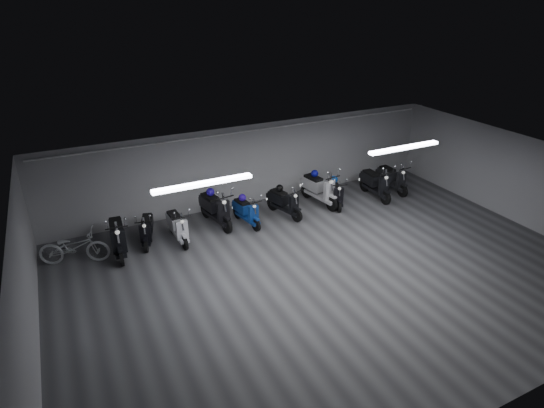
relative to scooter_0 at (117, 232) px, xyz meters
name	(u,v)px	position (x,y,z in m)	size (l,w,h in m)	color
floor	(329,272)	(4.85, -3.43, -0.72)	(14.00, 10.00, 0.01)	#3C3C3E
ceiling	(336,174)	(4.85, -3.43, 2.09)	(14.00, 10.00, 0.01)	gray
back_wall	(252,164)	(4.85, 1.58, 0.69)	(14.00, 0.01, 2.80)	#959597
front_wall	(502,356)	(4.85, -8.43, 0.69)	(14.00, 0.01, 2.80)	#959597
left_wall	(24,302)	(-2.16, -3.43, 0.69)	(0.01, 10.00, 2.80)	#959597
right_wall	(519,180)	(11.85, -3.43, 0.69)	(0.01, 10.00, 2.80)	#959597
fluor_strip_left	(203,184)	(1.85, -2.43, 2.03)	(2.40, 0.18, 0.08)	white
fluor_strip_right	(404,148)	(7.85, -2.43, 2.03)	(2.40, 0.18, 0.08)	white
conduit	(253,130)	(4.85, 1.49, 1.91)	(0.05, 0.05, 13.60)	white
scooter_0	(117,232)	(0.00, 0.00, 0.00)	(0.64, 1.91, 1.42)	black
scooter_1	(146,225)	(0.85, 0.27, -0.12)	(0.53, 1.58, 1.18)	black
scooter_2	(177,222)	(1.70, -0.02, -0.08)	(0.57, 1.70, 1.27)	silver
scooter_3	(215,204)	(3.06, 0.46, 0.03)	(0.66, 1.98, 1.48)	black
scooter_4	(246,208)	(3.94, 0.05, -0.11)	(0.54, 1.61, 1.20)	navy
scooter_5	(285,198)	(5.32, 0.07, -0.06)	(0.58, 1.74, 1.29)	black
scooter_6	(319,184)	(6.83, 0.35, 0.04)	(0.67, 2.01, 1.50)	#BDBCC0
scooter_7	(335,189)	(7.27, 0.01, -0.10)	(0.54, 1.63, 1.21)	black
scooter_8	(376,179)	(8.93, -0.08, 0.00)	(0.64, 1.91, 1.42)	black
scooter_9	(393,174)	(9.86, 0.12, -0.04)	(0.60, 1.80, 1.34)	black
bicycle	(73,244)	(-1.16, 0.07, -0.12)	(0.65, 1.84, 1.19)	silver
helmet_0	(210,192)	(3.01, 0.73, 0.34)	(0.27, 0.27, 0.27)	#1E0D90
helmet_1	(315,173)	(6.79, 0.63, 0.35)	(0.26, 0.26, 0.26)	#0B0C80
helmet_2	(242,198)	(3.91, 0.27, 0.15)	(0.24, 0.24, 0.24)	#280D98
helmet_3	(280,188)	(5.25, 0.30, 0.21)	(0.24, 0.24, 0.24)	black
helmet_4	(334,179)	(7.34, 0.23, 0.17)	(0.26, 0.26, 0.26)	#0D3F92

